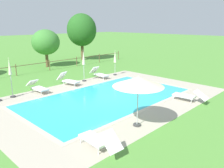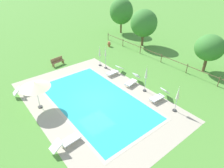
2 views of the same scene
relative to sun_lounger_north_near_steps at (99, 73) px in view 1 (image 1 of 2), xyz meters
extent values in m
plane|color=#518E38|center=(-3.25, -4.29, -0.38)|extent=(160.00, 160.00, 0.00)
cube|color=#B2A893|center=(-3.25, -4.29, -0.38)|extent=(14.35, 9.60, 0.01)
cube|color=#2DB7C6|center=(-3.25, -4.29, -0.38)|extent=(10.48, 5.73, 0.01)
cube|color=#C0B59F|center=(-3.25, -1.30, -0.38)|extent=(10.96, 0.24, 0.01)
cube|color=#C0B59F|center=(-3.25, -7.27, -0.38)|extent=(10.96, 0.24, 0.01)
cube|color=#C0B59F|center=(2.11, -4.29, -0.38)|extent=(0.24, 5.73, 0.01)
cube|color=#C0B59F|center=(-8.61, -4.29, -0.38)|extent=(0.24, 5.73, 0.01)
cube|color=white|center=(-0.01, -0.28, -0.07)|extent=(0.66, 1.33, 0.07)
cube|color=white|center=(0.03, 0.67, 0.22)|extent=(0.63, 0.68, 0.63)
cube|color=silver|center=(-0.01, -0.28, -0.12)|extent=(0.63, 1.30, 0.04)
cylinder|color=silver|center=(0.22, -0.84, -0.24)|extent=(0.04, 0.04, 0.28)
cylinder|color=silver|center=(-0.29, -0.82, -0.24)|extent=(0.04, 0.04, 0.28)
cylinder|color=silver|center=(0.27, 0.26, -0.24)|extent=(0.04, 0.04, 0.28)
cylinder|color=silver|center=(-0.24, 0.29, -0.24)|extent=(0.04, 0.04, 0.28)
cube|color=white|center=(-0.45, -8.06, -0.07)|extent=(0.72, 1.35, 0.07)
cube|color=white|center=(-0.35, -9.06, 0.15)|extent=(0.67, 0.80, 0.50)
cube|color=silver|center=(-0.45, -8.06, -0.12)|extent=(0.68, 1.32, 0.04)
cylinder|color=silver|center=(-0.75, -7.53, -0.24)|extent=(0.04, 0.04, 0.28)
cylinder|color=silver|center=(-0.24, -7.48, -0.24)|extent=(0.04, 0.04, 0.28)
cylinder|color=silver|center=(-0.65, -8.63, -0.24)|extent=(0.04, 0.04, 0.28)
cylinder|color=silver|center=(-0.14, -8.58, -0.24)|extent=(0.04, 0.04, 0.28)
cube|color=white|center=(-5.77, -0.40, -0.07)|extent=(0.65, 1.32, 0.07)
cube|color=white|center=(-5.81, 0.60, 0.16)|extent=(0.63, 0.76, 0.52)
cube|color=silver|center=(-5.77, -0.40, -0.12)|extent=(0.62, 1.29, 0.04)
cylinder|color=silver|center=(-5.50, -0.94, -0.24)|extent=(0.04, 0.04, 0.28)
cylinder|color=silver|center=(-6.01, -0.96, -0.24)|extent=(0.04, 0.04, 0.28)
cylinder|color=silver|center=(-5.54, 0.16, -0.24)|extent=(0.04, 0.04, 0.28)
cylinder|color=silver|center=(-6.05, 0.15, -0.24)|extent=(0.04, 0.04, 0.28)
cube|color=white|center=(-7.81, -8.20, -0.07)|extent=(0.68, 1.33, 0.07)
cube|color=white|center=(-7.87, -9.16, 0.21)|extent=(0.64, 0.71, 0.61)
cube|color=silver|center=(-7.81, -8.20, -0.12)|extent=(0.65, 1.31, 0.04)
cylinder|color=silver|center=(-8.03, -7.63, -0.24)|extent=(0.04, 0.04, 0.28)
cylinder|color=silver|center=(-7.52, -7.66, -0.24)|extent=(0.04, 0.04, 0.28)
cylinder|color=silver|center=(-8.10, -8.74, -0.24)|extent=(0.04, 0.04, 0.28)
cylinder|color=silver|center=(-7.59, -8.77, -0.24)|extent=(0.04, 0.04, 0.28)
cube|color=white|center=(-3.15, -0.28, -0.07)|extent=(0.85, 1.40, 0.07)
cube|color=white|center=(-3.35, 0.63, 0.24)|extent=(0.71, 0.73, 0.67)
cube|color=silver|center=(-3.15, -0.28, -0.12)|extent=(0.82, 1.36, 0.04)
cylinder|color=silver|center=(-2.79, -0.77, -0.24)|extent=(0.04, 0.04, 0.28)
cylinder|color=silver|center=(-3.29, -0.87, -0.24)|extent=(0.04, 0.04, 0.28)
cylinder|color=silver|center=(-3.02, 0.31, -0.24)|extent=(0.04, 0.04, 0.28)
cylinder|color=silver|center=(-3.52, 0.21, -0.24)|extent=(0.04, 0.04, 0.28)
cylinder|color=#383838|center=(-5.24, -8.23, -0.34)|extent=(0.36, 0.36, 0.08)
cylinder|color=#B2B5B7|center=(-5.24, -8.23, 0.76)|extent=(0.04, 0.04, 2.28)
cone|color=beige|center=(-5.24, -8.23, 1.71)|extent=(2.28, 2.28, 0.42)
sphere|color=beige|center=(-5.24, -8.23, 1.93)|extent=(0.06, 0.06, 0.06)
cylinder|color=#383838|center=(-7.46, 0.00, -0.34)|extent=(0.32, 0.32, 0.08)
cylinder|color=#B2B5B7|center=(-7.46, 0.00, 0.36)|extent=(0.04, 0.04, 1.48)
cone|color=beige|center=(-7.46, 0.00, 1.60)|extent=(0.21, 0.21, 1.00)
sphere|color=beige|center=(-7.46, 0.00, 2.12)|extent=(0.05, 0.05, 0.05)
cylinder|color=#383838|center=(1.74, -0.20, -0.34)|extent=(0.32, 0.32, 0.08)
cylinder|color=#B2B5B7|center=(1.74, -0.20, 0.20)|extent=(0.04, 0.04, 1.17)
cone|color=beige|center=(1.74, -0.20, 1.30)|extent=(0.26, 0.26, 1.04)
sphere|color=beige|center=(1.74, -0.20, 1.84)|extent=(0.05, 0.05, 0.05)
cylinder|color=#383838|center=(-1.65, 0.02, -0.34)|extent=(0.32, 0.32, 0.08)
cylinder|color=#B2B5B7|center=(-1.65, 0.02, 0.30)|extent=(0.04, 0.04, 1.38)
cone|color=beige|center=(-1.65, 0.02, 1.55)|extent=(0.25, 0.25, 1.12)
sphere|color=beige|center=(-1.65, 0.02, 2.13)|extent=(0.05, 0.05, 0.05)
cylinder|color=brown|center=(-4.62, 5.91, 0.14)|extent=(0.08, 0.08, 1.05)
cylinder|color=brown|center=(-1.27, 5.91, 0.14)|extent=(0.08, 0.08, 1.05)
cylinder|color=brown|center=(2.08, 5.91, 0.14)|extent=(0.08, 0.08, 1.05)
cylinder|color=brown|center=(5.44, 5.91, 0.14)|extent=(0.08, 0.08, 1.05)
cylinder|color=brown|center=(8.79, 5.91, 0.14)|extent=(0.08, 0.08, 1.05)
cube|color=brown|center=(-2.94, 5.91, 0.47)|extent=(23.47, 0.05, 0.05)
cylinder|color=brown|center=(-0.41, 7.80, 0.43)|extent=(0.31, 0.31, 1.64)
ellipsoid|color=#3D7F33|center=(-0.41, 7.80, 2.24)|extent=(2.90, 2.90, 2.63)
cylinder|color=brown|center=(5.15, 8.72, 0.75)|extent=(0.36, 0.36, 2.26)
ellipsoid|color=#235B1E|center=(5.15, 8.72, 3.36)|extent=(3.61, 3.61, 3.95)
camera|label=1|loc=(-12.97, -14.17, 4.17)|focal=36.77mm
camera|label=2|loc=(7.86, -11.34, 9.35)|focal=31.00mm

